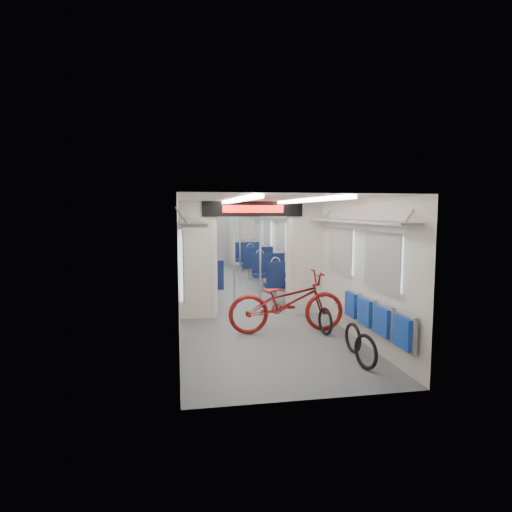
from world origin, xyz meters
The scene contains 14 objects.
carriage centered at (0.00, -0.27, 1.50)m, with size 12.00×12.02×2.31m.
bicycle centered at (0.38, -3.33, 0.54)m, with size 0.71×2.04×1.07m, color maroon.
flip_bench centered at (1.35, -4.74, 0.58)m, with size 0.12×2.07×0.47m.
bike_hoop_a centered at (0.99, -5.23, 0.21)m, with size 0.48×0.48×0.05m, color black.
bike_hoop_b centered at (1.09, -4.57, 0.20)m, with size 0.45×0.45×0.05m, color black.
bike_hoop_c centered at (0.99, -3.61, 0.21)m, with size 0.48×0.48×0.05m, color black.
seat_bay_near_left centered at (-0.94, 0.10, 0.55)m, with size 0.93×2.16×1.13m.
seat_bay_near_right centered at (0.94, -0.09, 0.53)m, with size 0.89×2.00×1.08m.
seat_bay_far_left centered at (-0.93, 3.20, 0.55)m, with size 0.92×2.11×1.11m.
seat_bay_far_right centered at (0.93, 3.49, 0.56)m, with size 0.93×2.17×1.13m.
stanchion_near_left centered at (-0.27, -1.25, 1.15)m, with size 0.04×0.04×2.30m, color silver.
stanchion_near_right centered at (0.24, -1.64, 1.15)m, with size 0.04×0.04×2.30m, color silver.
stanchion_far_left centered at (-0.40, 1.89, 1.15)m, with size 0.04×0.04×2.30m, color silver.
stanchion_far_right centered at (0.24, 1.51, 1.15)m, with size 0.04×0.04×2.30m, color silver.
Camera 1 is at (-1.43, -10.42, 2.11)m, focal length 30.00 mm.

